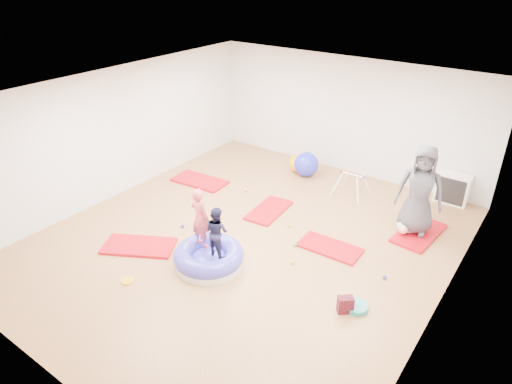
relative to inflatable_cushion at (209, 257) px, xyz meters
The scene contains 19 objects.
room 1.61m from the inflatable_cushion, 86.14° to the left, with size 7.01×8.01×2.81m.
gym_mat_front_left 1.46m from the inflatable_cushion, 165.51° to the right, with size 1.30×0.65×0.05m, color #C40024.
gym_mat_mid_left 3.32m from the inflatable_cushion, 134.94° to the left, with size 1.31×0.65×0.05m, color #C40024.
gym_mat_center_back 2.17m from the inflatable_cushion, 95.45° to the left, with size 1.16×0.58×0.05m, color #C40024.
gym_mat_right 2.24m from the inflatable_cushion, 48.24° to the left, with size 1.14×0.57×0.05m, color #C40024.
gym_mat_rear_right 4.10m from the inflatable_cushion, 49.40° to the left, with size 1.28×0.64×0.05m, color #C40024.
inflatable_cushion is the anchor object (origin of this frame).
child_pink 0.78m from the inflatable_cushion, 164.80° to the left, with size 0.40×0.26×1.10m, color #D74B58.
child_navy 0.69m from the inflatable_cushion, ahead, with size 0.44×0.34×0.90m, color #1B1A3C.
adult_caregiver 4.09m from the inflatable_cushion, 50.70° to the left, with size 0.86×0.56×1.76m, color #42424B.
infant 3.82m from the inflatable_cushion, 50.23° to the left, with size 0.36×0.36×0.21m.
ball_pit_balls 1.54m from the inflatable_cushion, 72.06° to the left, with size 3.96×2.06×0.07m.
exercise_ball_blue 4.18m from the inflatable_cushion, 96.43° to the left, with size 0.60×0.60×0.60m, color #272BDB.
exercise_ball_orange 4.30m from the inflatable_cushion, 100.17° to the left, with size 0.44×0.44×0.44m, color #FFA606.
infant_play_gym 3.91m from the inflatable_cushion, 76.83° to the left, with size 0.72×0.68×0.55m.
cube_shelf 5.56m from the inflatable_cushion, 59.77° to the left, with size 0.67×0.33×0.67m.
balance_disc 2.62m from the inflatable_cushion, 10.07° to the left, with size 0.36×0.36×0.08m, color teal.
backpack 2.48m from the inflatable_cushion, ahead, with size 0.23×0.14×0.27m, color maroon.
yellow_toy 1.40m from the inflatable_cushion, 124.16° to the right, with size 0.22×0.22×0.03m, color gold.
Camera 1 is at (4.41, -5.81, 4.82)m, focal length 32.00 mm.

